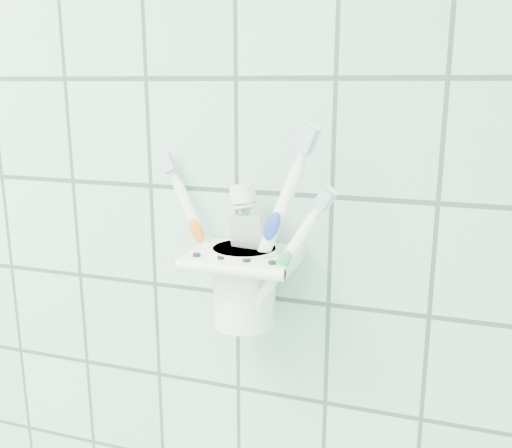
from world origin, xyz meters
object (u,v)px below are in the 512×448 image
Objects in this scene: cup at (244,282)px; toothpaste_tube at (259,243)px; holder_bracket at (244,259)px; toothbrush_orange at (244,238)px; toothbrush_blue at (236,218)px; toothbrush_pink at (232,227)px.

cup is 0.05m from toothpaste_tube.
toothbrush_orange reaches higher than holder_bracket.
toothbrush_orange is (0.01, -0.01, -0.02)m from toothbrush_blue.
toothbrush_blue is (-0.01, -0.00, 0.04)m from holder_bracket.
toothbrush_orange is at bearing -70.28° from cup.
toothpaste_tube is at bearing 21.10° from holder_bracket.
toothbrush_orange is 1.18× the size of toothpaste_tube.
toothpaste_tube is (0.01, 0.01, 0.02)m from holder_bracket.
toothbrush_orange is at bearing -24.74° from toothbrush_blue.
holder_bracket is 0.02m from toothpaste_tube.
holder_bracket is 0.04m from toothbrush_blue.
toothbrush_orange is 0.02m from toothpaste_tube.
toothbrush_pink is 0.02m from toothbrush_blue.
holder_bracket is 0.03m from cup.
toothpaste_tube is at bearing 77.24° from toothbrush_orange.
toothbrush_pink is 0.03m from toothpaste_tube.
cup is at bearing 122.61° from toothbrush_orange.
toothbrush_orange is (0.02, -0.02, -0.01)m from toothbrush_pink.
toothpaste_tube is at bearing -6.90° from toothbrush_pink.
toothbrush_pink reaches higher than cup.
cup is 0.06m from toothbrush_pink.
toothbrush_pink is 1.08× the size of toothbrush_orange.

